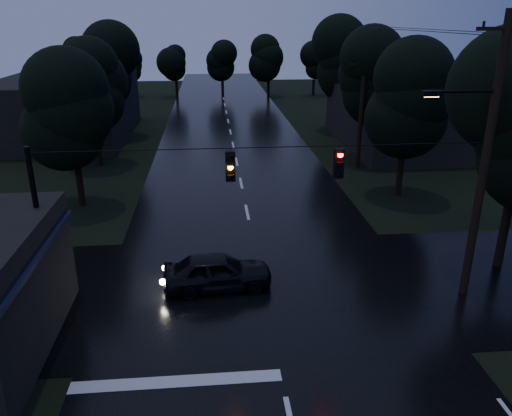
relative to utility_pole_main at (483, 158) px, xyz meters
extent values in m
cube|color=black|center=(-7.41, 19.00, -5.26)|extent=(12.00, 120.00, 0.02)
cube|color=black|center=(-7.41, 1.00, -5.26)|extent=(60.00, 9.00, 0.02)
cube|color=black|center=(-14.41, -2.00, -2.06)|extent=(0.30, 7.00, 0.15)
cylinder|color=black|center=(-14.61, -5.00, -3.76)|extent=(0.10, 0.10, 3.00)
cylinder|color=black|center=(-14.61, 1.00, -3.76)|extent=(0.10, 0.10, 3.00)
cube|color=#FFC066|center=(-14.46, -3.50, -2.76)|extent=(0.06, 1.60, 0.50)
cube|color=#FFC066|center=(-14.46, -0.80, -2.76)|extent=(0.06, 1.20, 0.50)
cube|color=black|center=(6.59, 23.00, -3.06)|extent=(10.00, 14.00, 4.40)
cube|color=black|center=(-21.41, 29.00, -2.76)|extent=(10.00, 16.00, 5.00)
cylinder|color=black|center=(0.09, 0.00, -0.26)|extent=(0.30, 0.30, 10.00)
cube|color=black|center=(0.09, 0.00, 4.14)|extent=(2.00, 0.12, 0.12)
cylinder|color=black|center=(-1.01, 0.00, 2.24)|extent=(2.20, 0.10, 0.10)
cube|color=black|center=(-2.11, 0.00, 2.19)|extent=(0.60, 0.25, 0.18)
cube|color=#FFB266|center=(-2.11, 0.00, 2.09)|extent=(0.45, 0.18, 0.03)
cylinder|color=black|center=(0.89, 17.00, -1.51)|extent=(0.30, 0.30, 7.50)
cube|color=black|center=(0.89, 17.00, 1.64)|extent=(2.00, 0.12, 0.12)
cylinder|color=black|center=(-14.91, 0.00, -2.26)|extent=(0.18, 0.18, 6.00)
cylinder|color=black|center=(-7.41, 0.00, 0.54)|extent=(15.00, 0.03, 0.03)
cube|color=black|center=(-8.61, 0.00, -0.06)|extent=(0.32, 0.25, 1.00)
sphere|color=orange|center=(-8.61, -0.15, -0.06)|extent=(0.18, 0.18, 0.18)
cube|color=black|center=(-5.01, 0.00, -0.06)|extent=(0.32, 0.25, 1.00)
sphere|color=#FF0C07|center=(-5.01, -0.15, -0.06)|extent=(0.18, 0.18, 0.18)
cylinder|color=black|center=(2.59, 2.00, -3.86)|extent=(0.36, 0.36, 2.80)
cylinder|color=black|center=(-16.41, 11.00, -4.03)|extent=(0.36, 0.36, 2.45)
sphere|color=black|center=(-16.41, 11.00, -1.06)|extent=(3.92, 3.92, 3.92)
sphere|color=black|center=(-16.41, 11.00, -0.01)|extent=(3.92, 3.92, 3.92)
sphere|color=black|center=(-16.41, 11.00, 1.04)|extent=(3.92, 3.92, 3.92)
cylinder|color=black|center=(-17.01, 19.00, -3.95)|extent=(0.36, 0.36, 2.62)
sphere|color=black|center=(-17.01, 19.00, -0.76)|extent=(4.20, 4.20, 4.20)
sphere|color=black|center=(-17.01, 19.00, 0.37)|extent=(4.20, 4.20, 4.20)
sphere|color=black|center=(-17.01, 19.00, 1.49)|extent=(4.20, 4.20, 4.20)
cylinder|color=black|center=(-17.61, 29.00, -3.86)|extent=(0.36, 0.36, 2.80)
sphere|color=black|center=(-17.61, 29.00, -0.46)|extent=(4.48, 4.48, 4.48)
sphere|color=black|center=(-17.61, 29.00, 0.74)|extent=(4.48, 4.48, 4.48)
sphere|color=black|center=(-17.61, 29.00, 1.94)|extent=(4.48, 4.48, 4.48)
cylinder|color=black|center=(1.59, 11.00, -3.95)|extent=(0.36, 0.36, 2.62)
sphere|color=black|center=(1.59, 11.00, -0.76)|extent=(4.20, 4.20, 4.20)
sphere|color=black|center=(1.59, 11.00, 0.37)|extent=(4.20, 4.20, 4.20)
sphere|color=black|center=(1.59, 11.00, 1.49)|extent=(4.20, 4.20, 4.20)
cylinder|color=black|center=(2.19, 19.00, -3.86)|extent=(0.36, 0.36, 2.80)
sphere|color=black|center=(2.19, 19.00, -0.46)|extent=(4.48, 4.48, 4.48)
sphere|color=black|center=(2.19, 19.00, 0.74)|extent=(4.48, 4.48, 4.48)
sphere|color=black|center=(2.19, 19.00, 1.94)|extent=(4.48, 4.48, 4.48)
cylinder|color=black|center=(2.79, 29.00, -3.77)|extent=(0.36, 0.36, 2.97)
sphere|color=black|center=(2.79, 29.00, -0.16)|extent=(4.76, 4.76, 4.76)
sphere|color=black|center=(2.79, 29.00, 1.12)|extent=(4.76, 4.76, 4.76)
sphere|color=black|center=(2.79, 29.00, 2.39)|extent=(4.76, 4.76, 4.76)
imported|color=black|center=(-9.12, 1.24, -4.56)|extent=(4.22, 1.92, 1.40)
camera|label=1|loc=(-9.22, -15.65, 4.47)|focal=35.00mm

